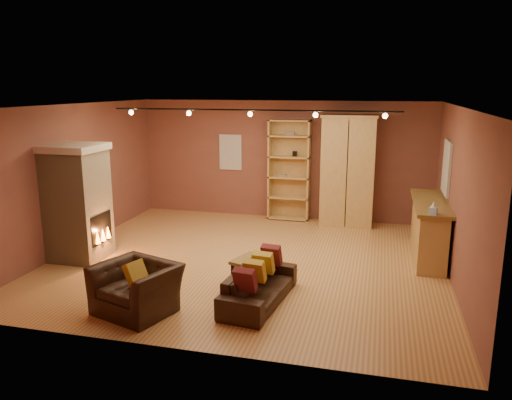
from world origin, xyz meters
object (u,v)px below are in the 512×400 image
(bookcase, at_px, (290,169))
(armchair, at_px, (136,280))
(fireplace, at_px, (78,202))
(armoire, at_px, (348,171))
(coffee_table, at_px, (255,264))
(bar_counter, at_px, (429,229))
(loveseat, at_px, (259,279))

(bookcase, height_order, armchair, bookcase)
(fireplace, xyz_separation_m, armoire, (4.60, 3.53, 0.20))
(armchair, bearing_deg, coffee_table, 60.74)
(bar_counter, bearing_deg, loveseat, -133.54)
(loveseat, bearing_deg, coffee_table, 27.58)
(armoire, height_order, loveseat, armoire)
(bookcase, bearing_deg, fireplace, -130.93)
(bar_counter, relative_size, armchair, 1.83)
(armchair, bearing_deg, loveseat, 43.04)
(fireplace, bearing_deg, armchair, -41.26)
(armchair, relative_size, coffee_table, 1.62)
(fireplace, distance_m, bar_counter, 6.47)
(bookcase, bearing_deg, bar_counter, -34.91)
(fireplace, xyz_separation_m, bar_counter, (6.24, 1.62, -0.51))
(bar_counter, height_order, coffee_table, bar_counter)
(bar_counter, bearing_deg, coffee_table, -142.01)
(fireplace, height_order, coffee_table, fireplace)
(armchair, height_order, coffee_table, armchair)
(bar_counter, bearing_deg, armoire, 130.68)
(bookcase, relative_size, bar_counter, 1.06)
(coffee_table, bearing_deg, armchair, -137.67)
(bar_counter, xyz_separation_m, loveseat, (-2.57, -2.71, -0.20))
(armoire, bearing_deg, armchair, -115.36)
(bookcase, relative_size, armchair, 1.93)
(bar_counter, relative_size, coffee_table, 2.97)
(armoire, bearing_deg, loveseat, -101.44)
(armoire, height_order, coffee_table, armoire)
(fireplace, relative_size, loveseat, 1.21)
(loveseat, distance_m, coffee_table, 0.58)
(loveseat, bearing_deg, armchair, 121.49)
(fireplace, relative_size, armchair, 1.73)
(armoire, bearing_deg, coffee_table, -105.59)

